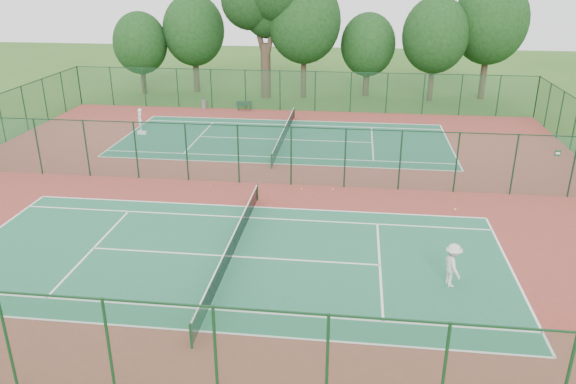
% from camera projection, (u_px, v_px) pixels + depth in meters
% --- Properties ---
extents(ground, '(120.00, 120.00, 0.00)m').
position_uv_depth(ground, '(265.00, 184.00, 32.90)').
color(ground, '#2E581B').
rests_on(ground, ground).
extents(red_pad, '(40.00, 36.00, 0.01)m').
position_uv_depth(red_pad, '(265.00, 183.00, 32.90)').
color(red_pad, maroon).
rests_on(red_pad, ground).
extents(court_near, '(23.77, 10.97, 0.01)m').
position_uv_depth(court_near, '(233.00, 256.00, 24.61)').
color(court_near, '#1F6243').
rests_on(court_near, red_pad).
extents(court_far, '(23.77, 10.97, 0.01)m').
position_uv_depth(court_far, '(284.00, 140.00, 41.18)').
color(court_far, '#1B573E').
rests_on(court_far, red_pad).
extents(fence_north, '(40.00, 0.09, 3.50)m').
position_uv_depth(fence_north, '(297.00, 91.00, 48.81)').
color(fence_north, '#184926').
rests_on(fence_north, ground).
extents(fence_south, '(40.00, 0.09, 3.50)m').
position_uv_depth(fence_south, '(162.00, 355.00, 15.67)').
color(fence_south, '#18492E').
rests_on(fence_south, ground).
extents(fence_divider, '(40.00, 0.09, 3.50)m').
position_uv_depth(fence_divider, '(265.00, 155.00, 32.24)').
color(fence_divider, '#1B5236').
rests_on(fence_divider, ground).
extents(tennis_net_near, '(0.10, 12.90, 0.97)m').
position_uv_depth(tennis_net_near, '(232.00, 246.00, 24.41)').
color(tennis_net_near, black).
rests_on(tennis_net_near, ground).
extents(tennis_net_far, '(0.10, 12.90, 0.97)m').
position_uv_depth(tennis_net_far, '(284.00, 133.00, 40.98)').
color(tennis_net_far, '#123219').
rests_on(tennis_net_far, ground).
extents(player_near, '(0.97, 1.32, 1.82)m').
position_uv_depth(player_near, '(453.00, 265.00, 22.05)').
color(player_near, silver).
rests_on(player_near, court_near).
extents(player_far, '(0.51, 0.68, 1.70)m').
position_uv_depth(player_far, '(140.00, 119.00, 43.20)').
color(player_far, white).
rests_on(player_far, court_far).
extents(trash_bin, '(0.51, 0.51, 0.77)m').
position_uv_depth(trash_bin, '(204.00, 105.00, 49.89)').
color(trash_bin, gray).
rests_on(trash_bin, red_pad).
extents(bench, '(1.40, 0.57, 0.84)m').
position_uv_depth(bench, '(244.00, 106.00, 49.37)').
color(bench, black).
rests_on(bench, red_pad).
extents(kit_bag, '(0.71, 0.34, 0.26)m').
position_uv_depth(kit_bag, '(142.00, 133.00, 42.44)').
color(kit_bag, silver).
rests_on(kit_bag, red_pad).
extents(stray_ball_a, '(0.07, 0.07, 0.07)m').
position_uv_depth(stray_ball_a, '(333.00, 189.00, 31.96)').
color(stray_ball_a, '#DDF539').
rests_on(stray_ball_a, red_pad).
extents(stray_ball_b, '(0.07, 0.07, 0.07)m').
position_uv_depth(stray_ball_b, '(302.00, 189.00, 32.00)').
color(stray_ball_b, '#D4EC37').
rests_on(stray_ball_b, red_pad).
extents(stray_ball_c, '(0.07, 0.07, 0.07)m').
position_uv_depth(stray_ball_c, '(211.00, 185.00, 32.50)').
color(stray_ball_c, gold).
rests_on(stray_ball_c, red_pad).
extents(evergreen_row, '(39.00, 5.00, 12.00)m').
position_uv_depth(evergreen_row, '(309.00, 96.00, 55.17)').
color(evergreen_row, black).
rests_on(evergreen_row, ground).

